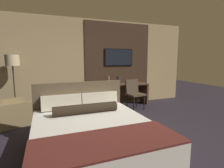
# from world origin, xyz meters

# --- Properties ---
(ground_plane) EXTENTS (16.00, 16.00, 0.00)m
(ground_plane) POSITION_xyz_m (0.00, 0.00, 0.00)
(ground_plane) COLOR #28232D
(wall_back_tv_panel) EXTENTS (7.20, 0.09, 2.80)m
(wall_back_tv_panel) POSITION_xyz_m (0.14, 2.59, 1.40)
(wall_back_tv_panel) COLOR tan
(wall_back_tv_panel) RESTS_ON ground_plane
(bed) EXTENTS (1.76, 2.11, 1.08)m
(bed) POSITION_xyz_m (-0.69, -0.44, 0.34)
(bed) COLOR #33281E
(bed) RESTS_ON ground_plane
(desk) EXTENTS (1.81, 0.53, 0.72)m
(desk) POSITION_xyz_m (1.05, 2.30, 0.49)
(desk) COLOR brown
(desk) RESTS_ON ground_plane
(tv) EXTENTS (1.02, 0.04, 0.57)m
(tv) POSITION_xyz_m (1.05, 2.52, 1.61)
(tv) COLOR black
(desk_chair) EXTENTS (0.55, 0.54, 0.91)m
(desk_chair) POSITION_xyz_m (1.25, 1.79, 0.55)
(desk_chair) COLOR #4C3D2D
(desk_chair) RESTS_ON ground_plane
(armchair_by_window) EXTENTS (0.93, 0.96, 0.79)m
(armchair_by_window) POSITION_xyz_m (-2.11, 1.65, 0.27)
(armchair_by_window) COLOR olive
(armchair_by_window) RESTS_ON ground_plane
(floor_lamp) EXTENTS (0.34, 0.34, 1.65)m
(floor_lamp) POSITION_xyz_m (-2.08, 2.19, 1.38)
(floor_lamp) COLOR #282623
(floor_lamp) RESTS_ON ground_plane
(vase_tall) EXTENTS (0.12, 0.12, 0.27)m
(vase_tall) POSITION_xyz_m (0.92, 2.23, 0.86)
(vase_tall) COLOR #333338
(vase_tall) RESTS_ON desk
(vase_short) EXTENTS (0.08, 0.08, 0.29)m
(vase_short) POSITION_xyz_m (0.60, 2.30, 0.86)
(vase_short) COLOR #846647
(vase_short) RESTS_ON desk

